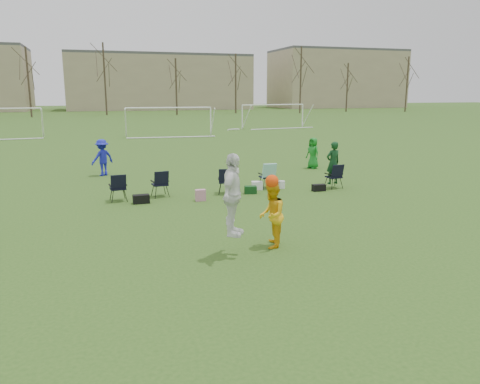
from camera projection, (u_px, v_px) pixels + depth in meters
name	position (u px, v px, depth m)	size (l,w,h in m)	color
ground	(221.00, 279.00, 9.56)	(260.00, 260.00, 0.00)	#2C5019
fielder_blue	(102.00, 158.00, 21.18)	(1.07, 0.62, 1.66)	#171CB0
fielder_green_far	(313.00, 153.00, 23.22)	(0.75, 0.49, 1.54)	#157720
center_contest	(251.00, 204.00, 10.96)	(2.02, 1.42, 2.97)	white
sideline_setup	(246.00, 178.00, 17.72)	(8.95, 1.84, 1.84)	#0F3919
goal_mid	(169.00, 113.00, 40.18)	(7.40, 0.63, 2.46)	white
goal_right	(273.00, 109.00, 49.28)	(7.35, 1.14, 2.46)	white
tree_line	(107.00, 83.00, 73.73)	(110.28, 3.28, 11.40)	#382B21
building_row	(134.00, 81.00, 99.83)	(126.00, 16.00, 13.00)	tan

